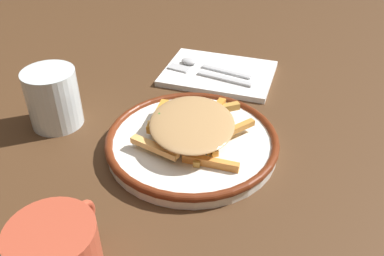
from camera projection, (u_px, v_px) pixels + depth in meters
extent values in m
plane|color=#482E1A|center=(192.00, 148.00, 0.64)|extent=(2.60, 2.60, 0.00)
cylinder|color=white|center=(192.00, 143.00, 0.63)|extent=(0.26, 0.26, 0.02)
torus|color=#612611|center=(192.00, 139.00, 0.63)|extent=(0.26, 0.26, 0.01)
cube|color=#E6BE5C|center=(190.00, 135.00, 0.63)|extent=(0.06, 0.08, 0.01)
cube|color=#E8B664|center=(206.00, 116.00, 0.67)|extent=(0.09, 0.03, 0.01)
cube|color=#C08B3B|center=(212.00, 111.00, 0.66)|extent=(0.07, 0.08, 0.01)
cube|color=#E5AD52|center=(181.00, 107.00, 0.67)|extent=(0.06, 0.05, 0.01)
cube|color=gold|center=(208.00, 140.00, 0.62)|extent=(0.06, 0.05, 0.01)
cube|color=#F2B05D|center=(154.00, 147.00, 0.59)|extent=(0.03, 0.08, 0.01)
cube|color=gold|center=(203.00, 122.00, 0.65)|extent=(0.06, 0.06, 0.01)
cube|color=orange|center=(213.00, 114.00, 0.65)|extent=(0.08, 0.01, 0.01)
cube|color=#DEB962|center=(164.00, 135.00, 0.63)|extent=(0.05, 0.07, 0.01)
cube|color=gold|center=(189.00, 133.00, 0.61)|extent=(0.05, 0.08, 0.01)
cube|color=gold|center=(215.00, 135.00, 0.62)|extent=(0.06, 0.04, 0.01)
cube|color=#F3B55D|center=(199.00, 125.00, 0.63)|extent=(0.10, 0.01, 0.01)
cube|color=#E9C462|center=(197.00, 121.00, 0.65)|extent=(0.03, 0.07, 0.01)
cube|color=gold|center=(193.00, 133.00, 0.63)|extent=(0.08, 0.05, 0.01)
cube|color=gold|center=(202.00, 148.00, 0.60)|extent=(0.08, 0.02, 0.01)
cube|color=gold|center=(189.00, 118.00, 0.65)|extent=(0.07, 0.05, 0.01)
cube|color=orange|center=(158.00, 116.00, 0.64)|extent=(0.08, 0.02, 0.01)
cube|color=orange|center=(230.00, 132.00, 0.62)|extent=(0.08, 0.06, 0.01)
cube|color=#EDB353|center=(190.00, 133.00, 0.63)|extent=(0.07, 0.07, 0.01)
cube|color=orange|center=(211.00, 162.00, 0.57)|extent=(0.02, 0.08, 0.01)
cube|color=#CD8742|center=(187.00, 127.00, 0.63)|extent=(0.01, 0.09, 0.01)
ellipsoid|color=tan|center=(195.00, 122.00, 0.61)|extent=(0.19, 0.17, 0.01)
cube|color=#215E34|center=(183.00, 136.00, 0.58)|extent=(0.00, 0.00, 0.00)
cube|color=#237023|center=(160.00, 113.00, 0.63)|extent=(0.00, 0.00, 0.00)
cube|color=#21662B|center=(165.00, 113.00, 0.63)|extent=(0.00, 0.00, 0.00)
cube|color=#276C33|center=(196.00, 122.00, 0.61)|extent=(0.00, 0.00, 0.00)
cube|color=#2F6323|center=(196.00, 113.00, 0.63)|extent=(0.00, 0.00, 0.00)
cube|color=#39611F|center=(205.00, 115.00, 0.62)|extent=(0.00, 0.00, 0.00)
cube|color=white|center=(219.00, 73.00, 0.82)|extent=(0.17, 0.22, 0.01)
cube|color=silver|center=(225.00, 79.00, 0.79)|extent=(0.02, 0.11, 0.01)
cube|color=silver|center=(179.00, 68.00, 0.83)|extent=(0.03, 0.05, 0.00)
cube|color=silver|center=(226.00, 72.00, 0.81)|extent=(0.02, 0.10, 0.00)
ellipsoid|color=silver|center=(189.00, 61.00, 0.84)|extent=(0.03, 0.03, 0.01)
cylinder|color=silver|center=(53.00, 98.00, 0.67)|extent=(0.08, 0.08, 0.10)
cylinder|color=#B54730|center=(56.00, 255.00, 0.43)|extent=(0.09, 0.09, 0.08)
torus|color=#B54730|center=(83.00, 218.00, 0.46)|extent=(0.04, 0.01, 0.04)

